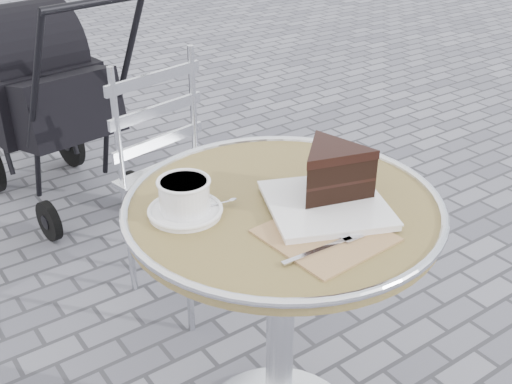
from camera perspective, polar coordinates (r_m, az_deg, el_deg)
cafe_table at (r=1.51m, az=2.30°, el=-6.41°), size 0.72×0.72×0.74m
cappuccino_set at (r=1.38m, az=-6.30°, el=-0.60°), size 0.19×0.16×0.08m
cake_plate_set at (r=1.40m, az=6.71°, el=1.15°), size 0.40×0.36×0.13m
bistro_chair at (r=2.17m, az=-7.44°, el=3.49°), size 0.44×0.44×0.84m
baby_stroller at (r=2.94m, az=-18.48°, el=7.41°), size 0.54×0.98×0.98m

